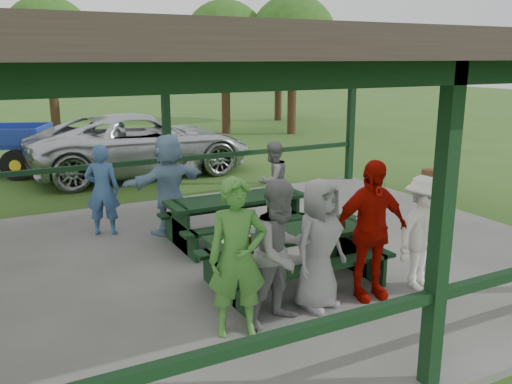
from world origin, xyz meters
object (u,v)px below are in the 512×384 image
picnic_table_near (294,251)px  contestant_white_fedora (424,232)px  spectator_lblue (169,184)px  contestant_green (237,258)px  contestant_red (370,230)px  contestant_grey_mid (319,244)px  spectator_grey (273,181)px  pickup_truck (142,144)px  spectator_blue (102,190)px  contestant_grey_left (282,253)px  picnic_table_far (237,213)px

picnic_table_near → contestant_white_fedora: 1.75m
picnic_table_near → spectator_lblue: (-0.76, 2.94, 0.41)m
contestant_green → contestant_red: bearing=20.6°
contestant_grey_mid → spectator_grey: 3.80m
contestant_green → spectator_grey: 4.47m
contestant_white_fedora → pickup_truck: contestant_white_fedora is taller
contestant_green → spectator_blue: bearing=115.4°
spectator_blue → contestant_green: bearing=119.1°
contestant_red → spectator_blue: size_ratio=1.13×
contestant_white_fedora → spectator_lblue: size_ratio=0.92×
contestant_green → contestant_grey_left: (0.56, 0.01, -0.04)m
picnic_table_near → picnic_table_far: bearing=87.1°
picnic_table_near → contestant_grey_mid: size_ratio=1.46×
contestant_grey_mid → spectator_grey: bearing=52.7°
spectator_lblue → contestant_red: bearing=94.6°
contestant_grey_left → contestant_red: bearing=-8.9°
spectator_lblue → contestant_grey_left: bearing=75.0°
contestant_green → contestant_grey_mid: contestant_green is taller
picnic_table_near → contestant_white_fedora: contestant_white_fedora is taller
spectator_blue → picnic_table_near: bearing=140.2°
picnic_table_near → spectator_grey: (1.25, 2.80, 0.28)m
spectator_blue → pickup_truck: spectator_blue is taller
contestant_white_fedora → contestant_grey_left: bearing=167.2°
pickup_truck → contestant_green: bearing=169.1°
picnic_table_far → contestant_green: size_ratio=1.32×
spectator_blue → spectator_grey: 3.11m
contestant_grey_left → pickup_truck: 9.38m
picnic_table_far → spectator_blue: bearing=144.7°
spectator_grey → pickup_truck: (-0.91, 5.64, -0.02)m
spectator_lblue → contestant_green: bearing=66.6°
contestant_green → spectator_grey: contestant_green is taller
spectator_blue → pickup_truck: size_ratio=0.27×
spectator_lblue → pickup_truck: 5.61m
picnic_table_far → pickup_truck: bearing=87.9°
picnic_table_far → spectator_grey: spectator_grey is taller
contestant_white_fedora → spectator_grey: bearing=81.1°
contestant_grey_left → contestant_white_fedora: bearing=-12.9°
picnic_table_near → spectator_grey: bearing=66.0°
contestant_green → contestant_white_fedora: contestant_green is taller
spectator_lblue → pickup_truck: (1.09, 5.50, -0.15)m
contestant_grey_left → contestant_white_fedora: contestant_grey_left is taller
picnic_table_far → spectator_lblue: size_ratio=1.34×
spectator_grey → spectator_blue: bearing=-31.0°
picnic_table_near → spectator_grey: 3.08m
contestant_red → contestant_grey_left: bearing=-168.4°
pickup_truck → contestant_grey_left: bearing=172.5°
picnic_table_far → contestant_grey_mid: contestant_grey_mid is taller
contestant_white_fedora → picnic_table_near: bearing=135.9°
contestant_red → pickup_truck: 9.25m
contestant_grey_mid → contestant_red: size_ratio=0.90×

